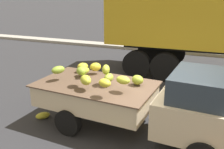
% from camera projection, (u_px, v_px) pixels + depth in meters
% --- Properties ---
extents(ground, '(220.00, 220.00, 0.00)m').
position_uv_depth(ground, '(152.00, 133.00, 6.22)').
color(ground, '#28282B').
extents(curb_strip, '(80.00, 0.80, 0.16)m').
position_uv_depth(curb_strip, '(188.00, 52.00, 13.87)').
color(curb_strip, gray).
rests_on(curb_strip, ground).
extents(pickup_truck, '(5.23, 2.11, 1.70)m').
position_uv_depth(pickup_truck, '(177.00, 106.00, 5.60)').
color(pickup_truck, '#CCB793').
rests_on(pickup_truck, ground).
extents(fallen_banana_bunch_near_tailgate, '(0.41, 0.42, 0.17)m').
position_uv_depth(fallen_banana_bunch_near_tailgate, '(43.00, 115.00, 6.88)').
color(fallen_banana_bunch_near_tailgate, gold).
rests_on(fallen_banana_bunch_near_tailgate, ground).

